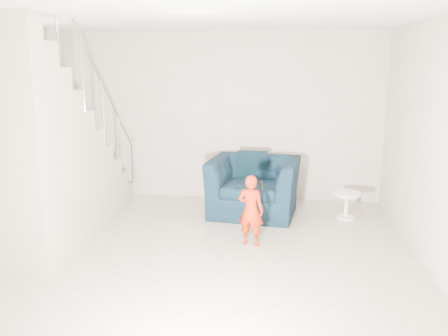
# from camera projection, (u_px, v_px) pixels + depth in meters

# --- Properties ---
(floor) EXTENTS (5.50, 5.50, 0.00)m
(floor) POSITION_uv_depth(u_px,v_px,m) (198.00, 265.00, 5.28)
(floor) COLOR gray
(floor) RESTS_ON ground
(ceiling) EXTENTS (5.50, 5.50, 0.00)m
(ceiling) POSITION_uv_depth(u_px,v_px,m) (195.00, 12.00, 4.69)
(ceiling) COLOR silver
(ceiling) RESTS_ON back_wall
(back_wall) EXTENTS (5.00, 0.00, 5.00)m
(back_wall) POSITION_uv_depth(u_px,v_px,m) (226.00, 117.00, 7.65)
(back_wall) COLOR #A29484
(back_wall) RESTS_ON floor
(front_wall) EXTENTS (5.00, 0.00, 5.00)m
(front_wall) POSITION_uv_depth(u_px,v_px,m) (101.00, 243.00, 2.32)
(front_wall) COLOR #A29484
(front_wall) RESTS_ON floor
(right_wall) EXTENTS (0.00, 5.50, 5.50)m
(right_wall) POSITION_uv_depth(u_px,v_px,m) (445.00, 151.00, 4.71)
(right_wall) COLOR #A29484
(right_wall) RESTS_ON floor
(armchair) EXTENTS (1.41, 1.27, 0.83)m
(armchair) POSITION_uv_depth(u_px,v_px,m) (254.00, 186.00, 7.02)
(armchair) COLOR black
(armchair) RESTS_ON floor
(toddler) EXTENTS (0.37, 0.29, 0.89)m
(toddler) POSITION_uv_depth(u_px,v_px,m) (251.00, 210.00, 5.80)
(toddler) COLOR #AE3405
(toddler) RESTS_ON floor
(side_table) EXTENTS (0.39, 0.39, 0.39)m
(side_table) POSITION_uv_depth(u_px,v_px,m) (346.00, 201.00, 6.82)
(side_table) COLOR silver
(side_table) RESTS_ON floor
(staircase) EXTENTS (1.02, 3.03, 3.62)m
(staircase) POSITION_uv_depth(u_px,v_px,m) (45.00, 167.00, 5.84)
(staircase) COLOR #ADA089
(staircase) RESTS_ON floor
(cushion) EXTENTS (0.46, 0.22, 0.46)m
(cushion) POSITION_uv_depth(u_px,v_px,m) (253.00, 165.00, 7.32)
(cushion) COLOR black
(cushion) RESTS_ON armchair
(throw) EXTENTS (0.04, 0.44, 0.49)m
(throw) POSITION_uv_depth(u_px,v_px,m) (215.00, 179.00, 7.05)
(throw) COLOR black
(throw) RESTS_ON armchair
(phone) EXTENTS (0.04, 0.05, 0.10)m
(phone) POSITION_uv_depth(u_px,v_px,m) (261.00, 186.00, 5.66)
(phone) COLOR black
(phone) RESTS_ON toddler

